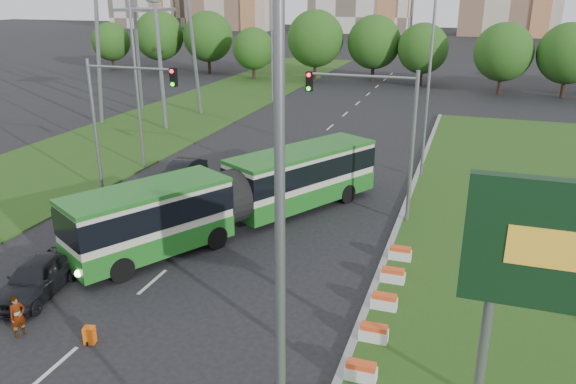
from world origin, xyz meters
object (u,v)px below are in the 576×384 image
(traffic_mast_median, at_px, (382,122))
(articulated_bus, at_px, (234,193))
(car_left_near, at_px, (37,277))
(car_left_far, at_px, (182,171))
(shopping_trolley, at_px, (90,335))
(pedestrian, at_px, (18,316))
(traffic_mast_left, at_px, (116,107))

(traffic_mast_median, distance_m, articulated_bus, 8.43)
(articulated_bus, height_order, car_left_near, articulated_bus)
(car_left_far, xyz_separation_m, shopping_trolley, (5.50, -16.78, -0.37))
(traffic_mast_median, relative_size, pedestrian, 5.03)
(pedestrian, bearing_deg, shopping_trolley, -60.85)
(articulated_bus, bearing_deg, shopping_trolley, -63.37)
(articulated_bus, xyz_separation_m, pedestrian, (-3.23, -11.66, -1.01))
(car_left_far, relative_size, shopping_trolley, 6.58)
(pedestrian, height_order, shopping_trolley, pedestrian)
(traffic_mast_median, height_order, car_left_near, traffic_mast_median)
(traffic_mast_median, bearing_deg, shopping_trolley, -117.32)
(traffic_mast_median, xyz_separation_m, shopping_trolley, (-7.50, -14.52, -5.04))
(articulated_bus, bearing_deg, traffic_mast_median, 54.99)
(articulated_bus, xyz_separation_m, car_left_far, (-6.09, 5.53, -1.11))
(traffic_mast_median, xyz_separation_m, pedestrian, (-10.14, -14.94, -4.56))
(shopping_trolley, bearing_deg, articulated_bus, 71.31)
(traffic_mast_left, relative_size, articulated_bus, 0.45)
(car_left_far, bearing_deg, car_left_near, -81.91)
(car_left_far, relative_size, pedestrian, 2.63)
(traffic_mast_median, height_order, pedestrian, traffic_mast_median)
(traffic_mast_median, bearing_deg, traffic_mast_left, -176.23)
(traffic_mast_median, relative_size, traffic_mast_left, 1.00)
(traffic_mast_median, xyz_separation_m, articulated_bus, (-6.91, -3.27, -3.55))
(traffic_mast_median, distance_m, shopping_trolley, 17.10)
(traffic_mast_median, height_order, traffic_mast_left, same)
(car_left_near, distance_m, shopping_trolley, 4.66)
(traffic_mast_median, xyz_separation_m, traffic_mast_left, (-15.16, -1.00, 0.00))
(car_left_near, bearing_deg, car_left_far, 86.14)
(traffic_mast_median, distance_m, traffic_mast_left, 15.19)
(traffic_mast_median, bearing_deg, articulated_bus, -154.66)
(traffic_mast_left, distance_m, articulated_bus, 9.26)
(articulated_bus, xyz_separation_m, shopping_trolley, (-0.59, -11.25, -1.49))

